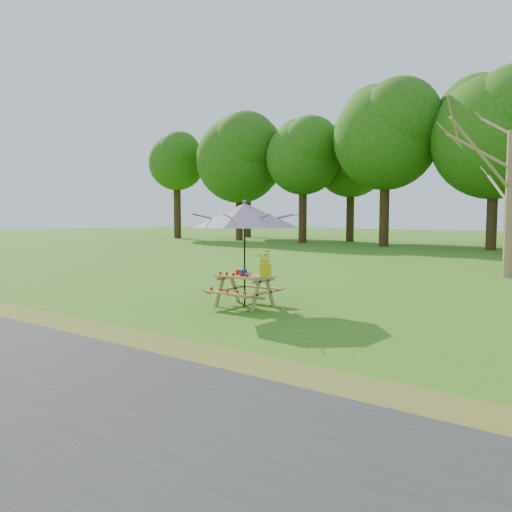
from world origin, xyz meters
The scene contains 8 objects.
ground centered at (0.00, 0.00, 0.00)m, with size 120.00×120.00×0.00m, color #317015.
drygrass_strip centered at (0.00, -2.80, 0.00)m, with size 120.00×1.20×0.01m, color olive.
treeline centered at (0.00, 22.00, 8.00)m, with size 60.00×12.00×16.00m, color #1F560E, non-canonical shape.
picnic_table centered at (-0.60, 0.63, 0.33)m, with size 1.20×1.32×0.67m.
patio_umbrella centered at (-0.60, 0.63, 1.95)m, with size 2.96×2.96×2.27m.
produce_bins centered at (-0.66, 0.67, 0.72)m, with size 0.33×0.37×0.13m.
tomatoes_row centered at (-0.75, 0.45, 0.71)m, with size 0.77×0.13×0.07m, color red, non-canonical shape.
flower_bucket centered at (-0.12, 0.73, 0.97)m, with size 0.38×0.35×0.56m.
Camera 1 is at (5.83, -7.73, 1.95)m, focal length 35.00 mm.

